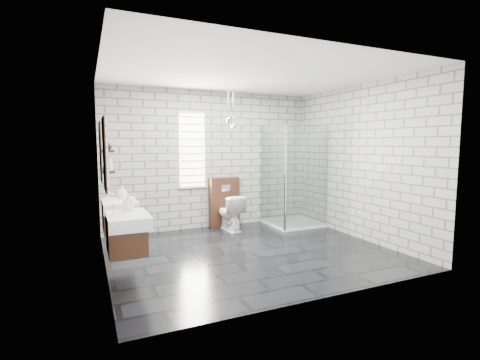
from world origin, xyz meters
TOP-DOWN VIEW (x-y plane):
  - floor at (0.00, 0.00)m, footprint 4.20×3.60m
  - ceiling at (0.00, 0.00)m, footprint 4.20×3.60m
  - wall_back at (0.00, 1.81)m, footprint 4.20×0.02m
  - wall_front at (0.00, -1.81)m, footprint 4.20×0.02m
  - wall_left at (-2.11, 0.00)m, footprint 0.02×3.60m
  - wall_right at (2.11, 0.00)m, footprint 0.02×3.60m
  - vanity_left at (-1.91, -0.54)m, footprint 0.47×0.70m
  - vanity_right at (-1.91, 0.53)m, footprint 0.47×0.70m
  - shelf_lower at (-2.03, -0.05)m, footprint 0.14×0.30m
  - shelf_upper at (-2.03, -0.05)m, footprint 0.14×0.30m
  - window at (-0.40, 1.78)m, footprint 0.56×0.05m
  - cistern_panel at (0.22, 1.70)m, footprint 0.60×0.20m
  - flush_plate at (0.22, 1.60)m, footprint 0.18×0.01m
  - shower_enclosure at (1.50, 1.18)m, footprint 1.00×1.00m
  - pendant_cluster at (0.23, 1.37)m, footprint 0.23×0.22m
  - toilet at (0.22, 1.39)m, footprint 0.44×0.70m
  - soap_bottle_a at (-1.83, -0.34)m, footprint 0.12×0.12m
  - soap_bottle_b at (-1.80, 0.78)m, footprint 0.18×0.18m
  - soap_bottle_c at (-2.02, -0.17)m, footprint 0.09×0.09m
  - vase at (-2.02, 0.06)m, footprint 0.13×0.13m

SIDE VIEW (x-z plane):
  - floor at x=0.00m, z-range -0.02..0.00m
  - toilet at x=0.22m, z-range 0.00..0.69m
  - cistern_panel at x=0.22m, z-range 0.00..1.00m
  - shower_enclosure at x=1.50m, z-range -0.51..1.52m
  - vanity_left at x=-1.91m, z-range -0.03..1.54m
  - vanity_right at x=-1.91m, z-range -0.03..1.54m
  - flush_plate at x=0.22m, z-range 0.74..0.86m
  - soap_bottle_b at x=-1.80m, z-range 0.85..1.03m
  - soap_bottle_a at x=-1.83m, z-range 0.85..1.06m
  - shelf_lower at x=-2.03m, z-range 1.31..1.33m
  - wall_back at x=0.00m, z-range 0.00..2.70m
  - wall_front at x=0.00m, z-range 0.00..2.70m
  - wall_left at x=-2.11m, z-range 0.00..2.70m
  - wall_right at x=2.11m, z-range 0.00..2.70m
  - soap_bottle_c at x=-2.02m, z-range 1.33..1.53m
  - window at x=-0.40m, z-range 0.81..2.29m
  - shelf_upper at x=-2.03m, z-range 1.57..1.59m
  - vase at x=-2.02m, z-range 1.59..1.70m
  - pendant_cluster at x=0.23m, z-range 1.71..2.45m
  - ceiling at x=0.00m, z-range 2.70..2.72m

